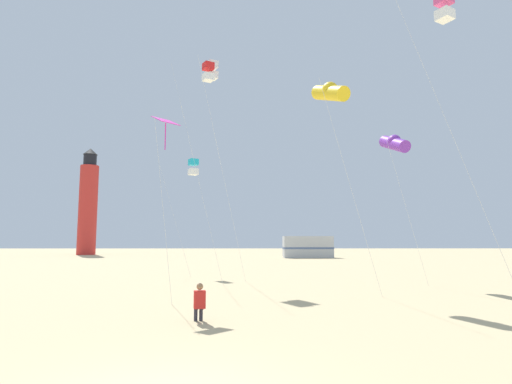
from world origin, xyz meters
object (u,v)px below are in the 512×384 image
(lighthouse_distant, at_px, (88,204))
(rv_van_silver, at_px, (308,247))
(kite_box_cyan, at_px, (193,167))
(kite_box_white, at_px, (212,71))
(kite_flyer_standing, at_px, (199,301))
(kite_box_rainbow, at_px, (444,8))
(kite_tube_violet, at_px, (394,143))
(kite_diamond_magenta, at_px, (166,127))
(kite_box_scarlet, at_px, (208,72))
(kite_tube_gold, at_px, (330,92))

(lighthouse_distant, relative_size, rv_van_silver, 2.57)
(kite_box_cyan, bearing_deg, kite_box_white, -66.98)
(kite_flyer_standing, height_order, rv_van_silver, rv_van_silver)
(kite_box_cyan, bearing_deg, kite_box_rainbow, -45.97)
(lighthouse_distant, height_order, rv_van_silver, lighthouse_distant)
(kite_tube_violet, relative_size, kite_diamond_magenta, 1.16)
(kite_diamond_magenta, relative_size, kite_box_scarlet, 0.56)
(kite_box_rainbow, xyz_separation_m, kite_box_scarlet, (-10.87, 8.32, 0.57))
(kite_tube_violet, distance_m, rv_van_silver, 32.10)
(kite_tube_gold, relative_size, lighthouse_distant, 0.60)
(kite_tube_violet, xyz_separation_m, rv_van_silver, (-0.79, 31.42, -6.50))
(kite_flyer_standing, xyz_separation_m, kite_diamond_magenta, (-1.93, 3.73, 6.36))
(kite_box_cyan, relative_size, rv_van_silver, 1.25)
(kite_box_white, relative_size, kite_tube_violet, 1.60)
(kite_diamond_magenta, xyz_separation_m, kite_box_scarlet, (0.78, 8.39, 5.79))
(kite_box_white, relative_size, rv_van_silver, 2.10)
(kite_box_rainbow, bearing_deg, kite_tube_violet, 90.16)
(lighthouse_distant, bearing_deg, kite_diamond_magenta, -65.45)
(kite_box_white, xyz_separation_m, kite_diamond_magenta, (-0.97, -8.94, -6.14))
(kite_box_rainbow, xyz_separation_m, rv_van_silver, (-0.80, 38.01, -10.81))
(kite_box_white, height_order, lighthouse_distant, lighthouse_distant)
(kite_tube_gold, distance_m, lighthouse_distant, 54.89)
(kite_tube_violet, bearing_deg, rv_van_silver, 91.43)
(kite_box_white, xyz_separation_m, kite_tube_gold, (6.21, -6.54, -3.78))
(kite_box_rainbow, bearing_deg, kite_box_cyan, 134.03)
(kite_box_rainbow, bearing_deg, rv_van_silver, 91.21)
(kite_tube_violet, distance_m, kite_box_rainbow, 7.87)
(kite_diamond_magenta, height_order, rv_van_silver, kite_diamond_magenta)
(kite_box_cyan, height_order, kite_diamond_magenta, kite_box_cyan)
(kite_box_scarlet, bearing_deg, kite_tube_violet, -9.06)
(kite_box_cyan, relative_size, kite_tube_gold, 0.81)
(kite_box_cyan, distance_m, kite_diamond_magenta, 12.86)
(kite_flyer_standing, xyz_separation_m, rv_van_silver, (8.91, 41.81, 0.78))
(kite_box_rainbow, height_order, kite_tube_gold, kite_box_rainbow)
(lighthouse_distant, bearing_deg, kite_tube_violet, -51.14)
(kite_box_white, height_order, kite_box_cyan, kite_box_white)
(kite_tube_gold, bearing_deg, kite_box_cyan, 127.01)
(kite_box_scarlet, height_order, lighthouse_distant, lighthouse_distant)
(kite_box_cyan, height_order, kite_box_scarlet, kite_box_scarlet)
(kite_box_white, height_order, kite_box_rainbow, kite_box_white)
(kite_diamond_magenta, relative_size, rv_van_silver, 1.14)
(kite_box_scarlet, distance_m, rv_van_silver, 33.35)
(kite_box_scarlet, height_order, kite_tube_gold, kite_box_scarlet)
(kite_flyer_standing, relative_size, kite_box_white, 0.08)
(kite_flyer_standing, xyz_separation_m, lighthouse_distant, (-24.18, 52.44, 7.22))
(kite_flyer_standing, xyz_separation_m, kite_box_rainbow, (9.72, 3.79, 11.58))
(kite_box_rainbow, relative_size, kite_box_scarlet, 0.96)
(kite_box_rainbow, bearing_deg, kite_tube_gold, 152.47)
(kite_flyer_standing, distance_m, kite_diamond_magenta, 7.62)
(kite_box_rainbow, relative_size, kite_box_cyan, 1.57)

